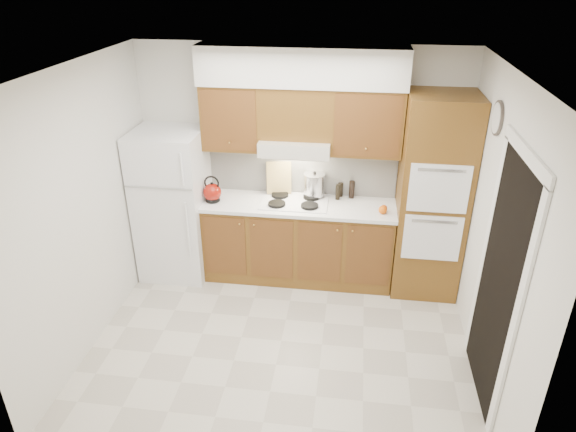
% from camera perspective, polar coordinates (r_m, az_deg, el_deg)
% --- Properties ---
extents(floor, '(3.60, 3.60, 0.00)m').
position_cam_1_polar(floor, '(5.18, -0.75, -13.70)').
color(floor, beige).
rests_on(floor, ground).
extents(ceiling, '(3.60, 3.60, 0.00)m').
position_cam_1_polar(ceiling, '(4.02, -0.97, 15.82)').
color(ceiling, white).
rests_on(ceiling, wall_back).
extents(wall_back, '(3.60, 0.02, 2.60)m').
position_cam_1_polar(wall_back, '(5.81, 1.35, 5.94)').
color(wall_back, silver).
rests_on(wall_back, floor).
extents(wall_left, '(0.02, 3.00, 2.60)m').
position_cam_1_polar(wall_left, '(5.02, -21.61, 0.49)').
color(wall_left, silver).
rests_on(wall_left, floor).
extents(wall_right, '(0.02, 3.00, 2.60)m').
position_cam_1_polar(wall_right, '(4.57, 22.07, -2.18)').
color(wall_right, silver).
rests_on(wall_right, floor).
extents(fridge, '(0.75, 0.72, 1.72)m').
position_cam_1_polar(fridge, '(5.97, -12.62, 1.27)').
color(fridge, white).
rests_on(fridge, floor).
extents(base_cabinets, '(2.11, 0.60, 0.90)m').
position_cam_1_polar(base_cabinets, '(5.90, 1.17, -2.85)').
color(base_cabinets, brown).
rests_on(base_cabinets, floor).
extents(countertop, '(2.13, 0.62, 0.04)m').
position_cam_1_polar(countertop, '(5.68, 1.20, 1.23)').
color(countertop, white).
rests_on(countertop, base_cabinets).
extents(backsplash, '(2.11, 0.03, 0.56)m').
position_cam_1_polar(backsplash, '(5.83, 1.57, 5.14)').
color(backsplash, white).
rests_on(backsplash, countertop).
extents(oven_cabinet, '(0.70, 0.65, 2.20)m').
position_cam_1_polar(oven_cabinet, '(5.62, 15.69, 1.95)').
color(oven_cabinet, brown).
rests_on(oven_cabinet, floor).
extents(upper_cab_left, '(0.63, 0.33, 0.70)m').
position_cam_1_polar(upper_cab_left, '(5.61, -6.20, 10.92)').
color(upper_cab_left, brown).
rests_on(upper_cab_left, wall_back).
extents(upper_cab_right, '(0.73, 0.33, 0.70)m').
position_cam_1_polar(upper_cab_right, '(5.45, 8.82, 10.31)').
color(upper_cab_right, brown).
rests_on(upper_cab_right, wall_back).
extents(range_hood, '(0.75, 0.45, 0.15)m').
position_cam_1_polar(range_hood, '(5.51, 0.85, 7.80)').
color(range_hood, silver).
rests_on(range_hood, wall_back).
extents(upper_cab_over_hood, '(0.75, 0.33, 0.55)m').
position_cam_1_polar(upper_cab_over_hood, '(5.47, 0.95, 11.48)').
color(upper_cab_over_hood, brown).
rests_on(upper_cab_over_hood, range_hood).
extents(soffit, '(2.13, 0.36, 0.40)m').
position_cam_1_polar(soffit, '(5.34, 1.53, 16.34)').
color(soffit, silver).
rests_on(soffit, wall_back).
extents(cooktop, '(0.74, 0.50, 0.01)m').
position_cam_1_polar(cooktop, '(5.69, 0.73, 1.59)').
color(cooktop, white).
rests_on(cooktop, countertop).
extents(doorway, '(0.02, 0.90, 2.10)m').
position_cam_1_polar(doorway, '(4.40, 22.33, -7.21)').
color(doorway, black).
rests_on(doorway, floor).
extents(wall_clock, '(0.02, 0.30, 0.30)m').
position_cam_1_polar(wall_clock, '(4.77, 22.25, 10.04)').
color(wall_clock, '#3F3833').
rests_on(wall_clock, wall_right).
extents(kettle, '(0.23, 0.23, 0.20)m').
position_cam_1_polar(kettle, '(5.73, -8.41, 2.63)').
color(kettle, maroon).
rests_on(kettle, countertop).
extents(cutting_board, '(0.29, 0.14, 0.37)m').
position_cam_1_polar(cutting_board, '(5.82, -1.01, 4.28)').
color(cutting_board, tan).
rests_on(cutting_board, countertop).
extents(stock_pot, '(0.29, 0.29, 0.24)m').
position_cam_1_polar(stock_pot, '(5.77, 2.94, 3.50)').
color(stock_pot, silver).
rests_on(stock_pot, cooktop).
extents(condiment_a, '(0.06, 0.06, 0.18)m').
position_cam_1_polar(condiment_a, '(5.76, 5.56, 2.68)').
color(condiment_a, black).
rests_on(condiment_a, countertop).
extents(condiment_b, '(0.06, 0.06, 0.20)m').
position_cam_1_polar(condiment_b, '(5.81, 7.09, 2.93)').
color(condiment_b, black).
rests_on(condiment_b, countertop).
extents(condiment_c, '(0.06, 0.06, 0.16)m').
position_cam_1_polar(condiment_c, '(5.84, 5.84, 2.95)').
color(condiment_c, black).
rests_on(condiment_c, countertop).
extents(orange_near, '(0.10, 0.10, 0.09)m').
position_cam_1_polar(orange_near, '(5.51, 10.47, 0.67)').
color(orange_near, '#F65A0C').
rests_on(orange_near, countertop).
extents(orange_far, '(0.09, 0.09, 0.07)m').
position_cam_1_polar(orange_far, '(5.56, 10.60, 0.85)').
color(orange_far, '#E75E0C').
rests_on(orange_far, countertop).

